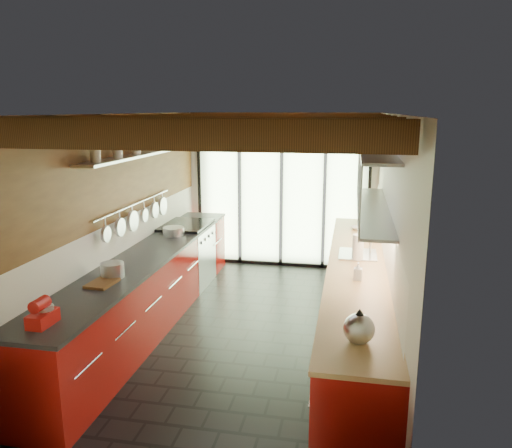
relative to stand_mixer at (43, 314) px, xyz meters
The scene contains 18 objects.
ground 2.70m from the stand_mixer, 59.56° to the left, with size 5.50×5.50×0.00m, color black.
room_shell 2.59m from the stand_mixer, 59.56° to the left, with size 5.50×5.50×5.50m.
ceiling_beams 3.19m from the stand_mixer, 63.43° to the left, with size 3.14×5.06×4.90m.
glass_door 5.06m from the stand_mixer, 75.34° to the left, with size 2.95×0.10×2.90m.
left_counter 2.23m from the stand_mixer, 90.13° to the left, with size 0.68×5.00×0.92m.
range_stove 3.65m from the stand_mixer, 90.08° to the left, with size 0.66×0.90×0.97m.
right_counter 3.38m from the stand_mixer, 40.37° to the left, with size 0.68×5.00×0.92m.
sink_assembly 3.62m from the stand_mixer, 45.04° to the left, with size 0.45×0.52×0.43m.
upper_cabinets_right 3.75m from the stand_mixer, 42.35° to the left, with size 0.34×3.00×3.00m.
left_wall_fixtures 2.55m from the stand_mixer, 94.74° to the left, with size 0.28×2.60×0.96m.
stand_mixer is the anchor object (origin of this frame).
pot_large 1.22m from the stand_mixer, 90.00° to the left, with size 0.25×0.25×0.16m, color silver.
pot_small 3.06m from the stand_mixer, 90.00° to the left, with size 0.30×0.30×0.11m, color silver.
cutting_board 0.99m from the stand_mixer, 90.00° to the left, with size 0.23×0.33×0.03m, color brown.
kettle 2.55m from the stand_mixer, ahead, with size 0.29×0.32×0.28m.
paper_towel 3.46m from the stand_mixer, 42.83° to the left, with size 0.15×0.15×0.36m.
soap_bottle 3.02m from the stand_mixer, 32.72° to the left, with size 0.08×0.09×0.19m, color silver.
bowl 4.66m from the stand_mixer, 56.97° to the left, with size 0.19×0.19×0.05m, color silver.
Camera 1 is at (1.17, -5.57, 2.65)m, focal length 35.00 mm.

